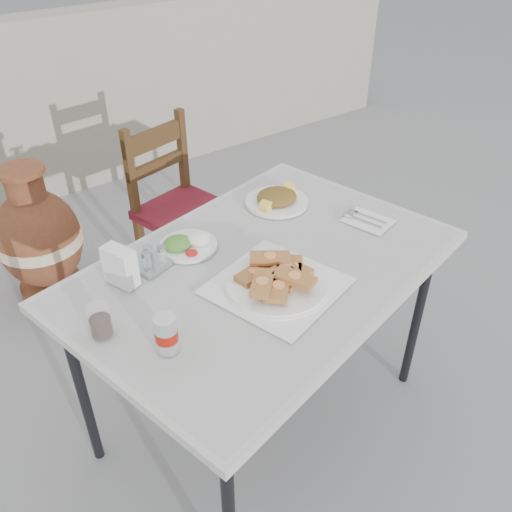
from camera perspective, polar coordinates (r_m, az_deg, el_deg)
ground at (r=2.52m, az=1.79°, el=-14.68°), size 80.00×80.00×0.00m
cafe_table at (r=1.92m, az=0.76°, el=-2.15°), size 1.52×1.19×0.82m
pide_plate at (r=1.77m, az=2.20°, el=-2.28°), size 0.48×0.48×0.08m
salad_rice_plate at (r=1.97m, az=-7.23°, el=1.36°), size 0.21×0.21×0.05m
salad_chopped_plate at (r=2.23m, az=2.20°, el=6.05°), size 0.26×0.26×0.06m
soda_can at (r=1.55m, az=-9.43°, el=-8.07°), size 0.07×0.07×0.12m
cola_glass at (r=1.65m, az=-16.05°, el=-6.78°), size 0.07×0.07×0.10m
napkin_holder at (r=1.82m, az=-14.09°, el=-1.06°), size 0.10×0.12×0.13m
condiment_caddy at (r=1.89m, az=-10.87°, el=-0.47°), size 0.14×0.13×0.09m
cutlery_napkin at (r=2.17m, az=11.38°, el=3.79°), size 0.18×0.21×0.01m
chair at (r=2.90m, az=-8.09°, el=5.08°), size 0.50×0.50×0.94m
terracotta_urn at (r=3.06m, az=-21.82°, el=1.61°), size 0.44×0.44×0.77m
back_wall at (r=4.12m, az=-20.45°, el=14.41°), size 6.00×0.25×1.20m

